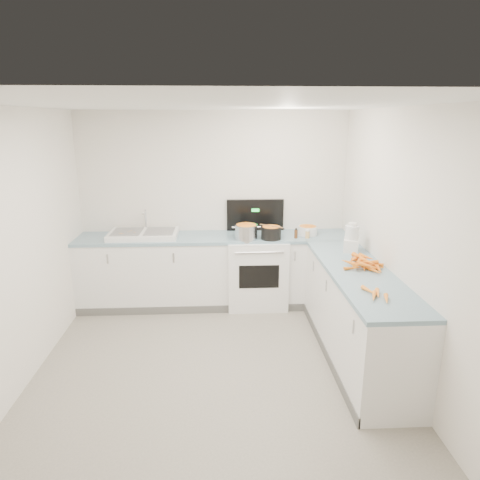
{
  "coord_description": "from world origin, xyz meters",
  "views": [
    {
      "loc": [
        0.05,
        -3.62,
        2.38
      ],
      "look_at": [
        0.3,
        1.1,
        1.05
      ],
      "focal_mm": 32.0,
      "sensor_mm": 36.0,
      "label": 1
    }
  ],
  "objects_px": {
    "sink": "(144,234)",
    "spice_jar": "(307,234)",
    "stove": "(257,270)",
    "mixing_bowl": "(308,230)",
    "extract_bottle": "(296,234)",
    "black_pot": "(271,234)",
    "food_processor": "(351,239)",
    "steel_pot": "(246,233)"
  },
  "relations": [
    {
      "from": "spice_jar",
      "to": "stove",
      "type": "bearing_deg",
      "value": 166.67
    },
    {
      "from": "black_pot",
      "to": "extract_bottle",
      "type": "distance_m",
      "value": 0.32
    },
    {
      "from": "extract_bottle",
      "to": "spice_jar",
      "type": "distance_m",
      "value": 0.15
    },
    {
      "from": "black_pot",
      "to": "extract_bottle",
      "type": "bearing_deg",
      "value": 3.94
    },
    {
      "from": "food_processor",
      "to": "extract_bottle",
      "type": "bearing_deg",
      "value": 131.92
    },
    {
      "from": "spice_jar",
      "to": "extract_bottle",
      "type": "bearing_deg",
      "value": 179.39
    },
    {
      "from": "sink",
      "to": "steel_pot",
      "type": "distance_m",
      "value": 1.31
    },
    {
      "from": "steel_pot",
      "to": "black_pot",
      "type": "height_order",
      "value": "steel_pot"
    },
    {
      "from": "extract_bottle",
      "to": "sink",
      "type": "bearing_deg",
      "value": 175.19
    },
    {
      "from": "black_pot",
      "to": "spice_jar",
      "type": "xyz_separation_m",
      "value": [
        0.46,
        0.02,
        -0.02
      ]
    },
    {
      "from": "steel_pot",
      "to": "food_processor",
      "type": "relative_size",
      "value": 0.84
    },
    {
      "from": "stove",
      "to": "spice_jar",
      "type": "xyz_separation_m",
      "value": [
        0.63,
        -0.15,
        0.51
      ]
    },
    {
      "from": "stove",
      "to": "mixing_bowl",
      "type": "xyz_separation_m",
      "value": [
        0.66,
        0.01,
        0.52
      ]
    },
    {
      "from": "black_pot",
      "to": "extract_bottle",
      "type": "relative_size",
      "value": 2.31
    },
    {
      "from": "extract_bottle",
      "to": "stove",
      "type": "bearing_deg",
      "value": 162.99
    },
    {
      "from": "stove",
      "to": "spice_jar",
      "type": "relative_size",
      "value": 14.82
    },
    {
      "from": "stove",
      "to": "mixing_bowl",
      "type": "relative_size",
      "value": 5.46
    },
    {
      "from": "sink",
      "to": "food_processor",
      "type": "height_order",
      "value": "food_processor"
    },
    {
      "from": "black_pot",
      "to": "mixing_bowl",
      "type": "relative_size",
      "value": 1.0
    },
    {
      "from": "sink",
      "to": "spice_jar",
      "type": "height_order",
      "value": "sink"
    },
    {
      "from": "spice_jar",
      "to": "black_pot",
      "type": "bearing_deg",
      "value": -177.49
    },
    {
      "from": "black_pot",
      "to": "mixing_bowl",
      "type": "distance_m",
      "value": 0.53
    },
    {
      "from": "mixing_bowl",
      "to": "steel_pot",
      "type": "bearing_deg",
      "value": -168.4
    },
    {
      "from": "steel_pot",
      "to": "spice_jar",
      "type": "bearing_deg",
      "value": 0.78
    },
    {
      "from": "sink",
      "to": "spice_jar",
      "type": "relative_size",
      "value": 9.37
    },
    {
      "from": "stove",
      "to": "steel_pot",
      "type": "distance_m",
      "value": 0.59
    },
    {
      "from": "extract_bottle",
      "to": "mixing_bowl",
      "type": "bearing_deg",
      "value": 40.51
    },
    {
      "from": "sink",
      "to": "steel_pot",
      "type": "xyz_separation_m",
      "value": [
        1.3,
        -0.17,
        0.04
      ]
    },
    {
      "from": "stove",
      "to": "food_processor",
      "type": "height_order",
      "value": "stove"
    },
    {
      "from": "spice_jar",
      "to": "sink",
      "type": "bearing_deg",
      "value": 175.48
    },
    {
      "from": "extract_bottle",
      "to": "spice_jar",
      "type": "bearing_deg",
      "value": -0.61
    },
    {
      "from": "spice_jar",
      "to": "food_processor",
      "type": "relative_size",
      "value": 0.28
    },
    {
      "from": "steel_pot",
      "to": "mixing_bowl",
      "type": "xyz_separation_m",
      "value": [
        0.81,
        0.17,
        -0.03
      ]
    },
    {
      "from": "sink",
      "to": "food_processor",
      "type": "xyz_separation_m",
      "value": [
        2.45,
        -0.75,
        0.1
      ]
    },
    {
      "from": "steel_pot",
      "to": "food_processor",
      "type": "bearing_deg",
      "value": -26.38
    },
    {
      "from": "stove",
      "to": "sink",
      "type": "xyz_separation_m",
      "value": [
        -1.45,
        0.02,
        0.5
      ]
    },
    {
      "from": "sink",
      "to": "steel_pot",
      "type": "height_order",
      "value": "sink"
    },
    {
      "from": "sink",
      "to": "black_pot",
      "type": "bearing_deg",
      "value": -6.53
    },
    {
      "from": "sink",
      "to": "extract_bottle",
      "type": "height_order",
      "value": "sink"
    },
    {
      "from": "sink",
      "to": "steel_pot",
      "type": "bearing_deg",
      "value": -7.64
    },
    {
      "from": "stove",
      "to": "food_processor",
      "type": "relative_size",
      "value": 4.09
    },
    {
      "from": "sink",
      "to": "black_pot",
      "type": "distance_m",
      "value": 1.62
    }
  ]
}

